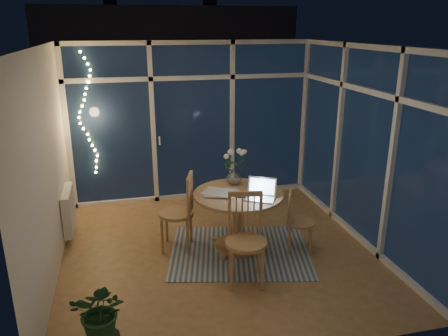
{
  "coord_description": "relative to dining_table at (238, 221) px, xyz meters",
  "views": [
    {
      "loc": [
        -1.14,
        -4.97,
        2.83
      ],
      "look_at": [
        0.11,
        0.25,
        1.06
      ],
      "focal_mm": 35.0,
      "sensor_mm": 36.0,
      "label": 1
    }
  ],
  "objects": [
    {
      "name": "floor",
      "position": [
        -0.24,
        -0.02,
        -0.39
      ],
      "size": [
        4.0,
        4.0,
        0.0
      ],
      "primitive_type": "plane",
      "color": "olive",
      "rests_on": "ground"
    },
    {
      "name": "laptop",
      "position": [
        0.2,
        -0.25,
        0.52
      ],
      "size": [
        0.46,
        0.44,
        0.26
      ],
      "primitive_type": null,
      "rotation": [
        0.0,
        0.0,
        -0.52
      ],
      "color": "silver",
      "rests_on": "dining_table"
    },
    {
      "name": "wall_left",
      "position": [
        -2.24,
        -0.02,
        0.91
      ],
      "size": [
        0.04,
        4.0,
        2.6
      ],
      "primitive_type": "cube",
      "color": "silver",
      "rests_on": "floor"
    },
    {
      "name": "chair_left",
      "position": [
        -0.78,
        0.2,
        0.13
      ],
      "size": [
        0.6,
        0.6,
        1.04
      ],
      "primitive_type": "cube",
      "rotation": [
        0.0,
        0.0,
        -1.86
      ],
      "color": "olive",
      "rests_on": "floor"
    },
    {
      "name": "chair_front",
      "position": [
        -0.12,
        -0.8,
        0.14
      ],
      "size": [
        0.58,
        0.58,
        1.06
      ],
      "primitive_type": "cube",
      "rotation": [
        0.0,
        0.0,
        -0.2
      ],
      "color": "olive",
      "rests_on": "floor"
    },
    {
      "name": "bowl",
      "position": [
        0.31,
        -0.0,
        0.41
      ],
      "size": [
        0.18,
        0.18,
        0.04
      ],
      "primitive_type": "imported",
      "rotation": [
        0.0,
        0.0,
        -0.22
      ],
      "color": "white",
      "rests_on": "dining_table"
    },
    {
      "name": "fairy_lights",
      "position": [
        -1.89,
        1.86,
        1.13
      ],
      "size": [
        0.24,
        0.1,
        1.85
      ],
      "primitive_type": null,
      "color": "#FFD666",
      "rests_on": "window_wall_back"
    },
    {
      "name": "wall_back",
      "position": [
        -0.24,
        1.98,
        0.91
      ],
      "size": [
        4.0,
        0.04,
        2.6
      ],
      "primitive_type": "cube",
      "color": "silver",
      "rests_on": "floor"
    },
    {
      "name": "garden_fence",
      "position": [
        -0.24,
        5.48,
        0.51
      ],
      "size": [
        11.0,
        0.08,
        1.8
      ],
      "primitive_type": "cube",
      "color": "#3E2016",
      "rests_on": "ground"
    },
    {
      "name": "radiator",
      "position": [
        -2.18,
        0.88,
        0.01
      ],
      "size": [
        0.1,
        0.7,
        0.58
      ],
      "primitive_type": "cube",
      "color": "white",
      "rests_on": "wall_left"
    },
    {
      "name": "rug",
      "position": [
        0.0,
        -0.1,
        -0.39
      ],
      "size": [
        2.07,
        1.8,
        0.01
      ],
      "primitive_type": "cube",
      "rotation": [
        0.0,
        0.0,
        -0.22
      ],
      "color": "#BCB598",
      "rests_on": "floor"
    },
    {
      "name": "phone",
      "position": [
        -0.01,
        -0.14,
        0.4
      ],
      "size": [
        0.13,
        0.08,
        0.01
      ],
      "primitive_type": "cube",
      "rotation": [
        0.0,
        0.0,
        -0.15
      ],
      "color": "black",
      "rests_on": "dining_table"
    },
    {
      "name": "window_wall_right",
      "position": [
        1.72,
        -0.02,
        0.91
      ],
      "size": [
        0.1,
        4.0,
        2.6
      ],
      "primitive_type": "cube",
      "color": "white",
      "rests_on": "floor"
    },
    {
      "name": "garden_shrubs",
      "position": [
        -1.04,
        3.38,
        0.06
      ],
      "size": [
        0.9,
        0.9,
        0.9
      ],
      "primitive_type": "sphere",
      "color": "black",
      "rests_on": "ground"
    },
    {
      "name": "ceiling",
      "position": [
        -0.24,
        -0.02,
        2.21
      ],
      "size": [
        4.0,
        4.0,
        0.0
      ],
      "primitive_type": "plane",
      "color": "silver",
      "rests_on": "wall_back"
    },
    {
      "name": "neighbour_roof",
      "position": [
        0.06,
        8.48,
        1.81
      ],
      "size": [
        7.0,
        3.0,
        2.2
      ],
      "primitive_type": "cube",
      "color": "#32343D",
      "rests_on": "ground"
    },
    {
      "name": "flower_vase",
      "position": [
        0.03,
        0.35,
        0.5
      ],
      "size": [
        0.24,
        0.24,
        0.21
      ],
      "primitive_type": "imported",
      "rotation": [
        0.0,
        0.0,
        -0.22
      ],
      "color": "silver",
      "rests_on": "dining_table"
    },
    {
      "name": "newspapers",
      "position": [
        -0.21,
        0.05,
        0.4
      ],
      "size": [
        0.49,
        0.45,
        0.02
      ],
      "primitive_type": "cube",
      "rotation": [
        0.0,
        0.0,
        -0.54
      ],
      "color": "silver",
      "rests_on": "dining_table"
    },
    {
      "name": "wall_right",
      "position": [
        1.76,
        -0.02,
        0.91
      ],
      "size": [
        0.04,
        4.0,
        2.6
      ],
      "primitive_type": "cube",
      "color": "silver",
      "rests_on": "floor"
    },
    {
      "name": "dining_table",
      "position": [
        0.0,
        0.0,
        0.0
      ],
      "size": [
        1.38,
        1.38,
        0.78
      ],
      "primitive_type": "cylinder",
      "rotation": [
        0.0,
        0.0,
        -0.22
      ],
      "color": "olive",
      "rests_on": "floor"
    },
    {
      "name": "garden_patio",
      "position": [
        0.26,
        4.98,
        -0.45
      ],
      "size": [
        12.0,
        6.0,
        0.1
      ],
      "primitive_type": "cube",
      "color": "black",
      "rests_on": "ground"
    },
    {
      "name": "potted_plant",
      "position": [
        -1.68,
        -1.58,
        -0.01
      ],
      "size": [
        0.67,
        0.63,
        0.76
      ],
      "primitive_type": "imported",
      "rotation": [
        0.0,
        0.0,
        -0.36
      ],
      "color": "#184520",
      "rests_on": "floor"
    },
    {
      "name": "window_wall_back",
      "position": [
        -0.24,
        1.94,
        0.91
      ],
      "size": [
        4.0,
        0.1,
        2.6
      ],
      "primitive_type": "cube",
      "color": "white",
      "rests_on": "floor"
    },
    {
      "name": "chair_right",
      "position": [
        0.77,
        -0.24,
        0.03
      ],
      "size": [
        0.51,
        0.51,
        0.85
      ],
      "primitive_type": "cube",
      "rotation": [
        0.0,
        0.0,
        1.19
      ],
      "color": "olive",
      "rests_on": "floor"
    },
    {
      "name": "wall_front",
      "position": [
        -0.24,
        -2.02,
        0.91
      ],
      "size": [
        4.0,
        0.04,
        2.6
      ],
      "primitive_type": "cube",
      "color": "silver",
      "rests_on": "floor"
    }
  ]
}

